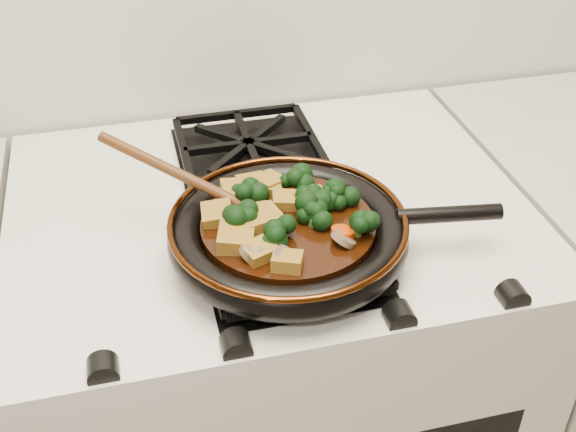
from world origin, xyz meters
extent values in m
cube|color=beige|center=(0.00, 1.69, 0.45)|extent=(0.76, 0.60, 0.90)
cylinder|color=black|center=(0.00, 1.56, 0.93)|extent=(0.29, 0.29, 0.01)
torus|color=black|center=(0.00, 1.56, 0.94)|extent=(0.31, 0.31, 0.04)
torus|color=#441F09|center=(0.00, 1.56, 0.96)|extent=(0.31, 0.31, 0.01)
cylinder|color=black|center=(0.21, 1.53, 0.96)|extent=(0.14, 0.04, 0.02)
cylinder|color=black|center=(0.00, 1.56, 0.95)|extent=(0.23, 0.23, 0.02)
cube|color=olive|center=(-0.08, 1.53, 0.97)|extent=(0.06, 0.06, 0.03)
cube|color=olive|center=(-0.02, 1.47, 0.97)|extent=(0.05, 0.04, 0.02)
cube|color=olive|center=(-0.01, 1.63, 0.97)|extent=(0.04, 0.04, 0.02)
cube|color=olive|center=(0.04, 1.58, 0.97)|extent=(0.06, 0.05, 0.02)
cube|color=olive|center=(-0.03, 1.64, 0.97)|extent=(0.04, 0.04, 0.02)
cube|color=olive|center=(-0.06, 1.63, 0.97)|extent=(0.04, 0.04, 0.03)
cube|color=olive|center=(-0.09, 1.58, 0.97)|extent=(0.04, 0.05, 0.03)
cube|color=olive|center=(-0.04, 1.56, 0.97)|extent=(0.06, 0.05, 0.03)
cube|color=olive|center=(0.00, 1.59, 0.97)|extent=(0.04, 0.04, 0.02)
cube|color=olive|center=(-0.04, 1.57, 0.97)|extent=(0.04, 0.04, 0.03)
cube|color=olive|center=(-0.05, 1.50, 0.97)|extent=(0.05, 0.05, 0.02)
cube|color=olive|center=(-0.01, 1.64, 0.97)|extent=(0.05, 0.05, 0.03)
cylinder|color=#C03505|center=(0.02, 1.63, 0.96)|extent=(0.03, 0.03, 0.01)
cylinder|color=#C03505|center=(0.05, 1.58, 0.96)|extent=(0.03, 0.03, 0.02)
cylinder|color=#C03505|center=(0.06, 1.52, 0.96)|extent=(0.03, 0.03, 0.02)
cylinder|color=#C03505|center=(-0.04, 1.58, 0.96)|extent=(0.03, 0.03, 0.02)
cylinder|color=brown|center=(-0.06, 1.50, 0.97)|extent=(0.04, 0.04, 0.03)
cylinder|color=brown|center=(-0.06, 1.50, 0.97)|extent=(0.04, 0.04, 0.03)
cylinder|color=brown|center=(0.07, 1.59, 0.97)|extent=(0.04, 0.04, 0.02)
cylinder|color=brown|center=(-0.02, 1.48, 0.97)|extent=(0.04, 0.04, 0.03)
cylinder|color=brown|center=(0.05, 1.50, 0.97)|extent=(0.04, 0.04, 0.03)
ellipsoid|color=#4C2910|center=(-0.04, 1.59, 0.96)|extent=(0.07, 0.07, 0.02)
cylinder|color=#4C2910|center=(-0.13, 1.66, 0.99)|extent=(0.02, 0.02, 0.23)
camera|label=1|loc=(-0.18, 0.83, 1.51)|focal=45.00mm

